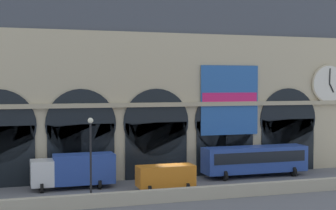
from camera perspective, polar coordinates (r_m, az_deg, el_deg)
ground_plane at (r=46.83m, az=0.41°, el=-9.35°), size 200.00×200.00×0.00m
quay_parapet_wall at (r=42.00m, az=2.61°, el=-9.99°), size 90.00×0.70×1.06m
station_building at (r=53.08m, az=-2.08°, el=2.33°), size 46.65×5.48×19.59m
box_truck_midwest at (r=47.14m, az=-10.55°, el=-7.21°), size 7.50×2.91×3.12m
van_center at (r=45.91m, az=-0.27°, el=-8.01°), size 5.20×2.48×2.20m
bus_mideast at (r=52.89m, az=9.78°, el=-6.07°), size 11.00×3.25×3.10m
street_lamp_quayside at (r=40.08m, az=-8.72°, el=-4.98°), size 0.44×0.44×6.90m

